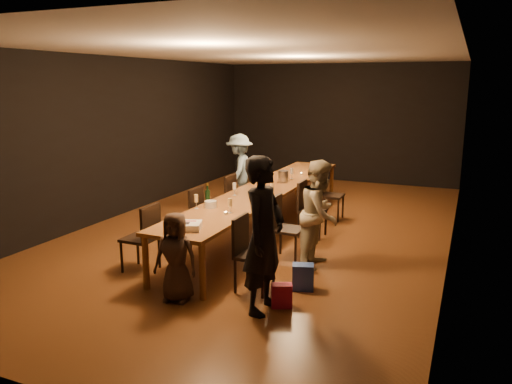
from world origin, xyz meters
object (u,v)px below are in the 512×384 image
at_px(chair_left_0, 140,238).
at_px(chair_left_3, 249,187).
at_px(woman_birthday, 264,235).
at_px(table, 265,191).
at_px(man_blue, 239,171).
at_px(birthday_cake, 186,226).
at_px(chair_right_2, 313,209).
at_px(plate_stack, 211,204).
at_px(chair_left_2, 221,200).
at_px(chair_right_0, 255,254).
at_px(chair_right_1, 288,229).
at_px(champagne_bottle, 208,193).
at_px(child, 176,257).
at_px(woman_tan, 320,214).
at_px(chair_right_3, 332,195).
at_px(chair_left_1, 186,216).
at_px(ice_bucket, 283,176).

xyz_separation_m(chair_left_0, chair_left_3, (0.00, 3.60, 0.00)).
bearing_deg(woman_birthday, chair_left_3, 30.62).
height_order(table, man_blue, man_blue).
bearing_deg(chair_left_0, birthday_cake, -104.67).
relative_size(chair_right_2, man_blue, 0.62).
bearing_deg(chair_right_2, plate_stack, -34.45).
bearing_deg(chair_left_2, chair_right_0, -144.69).
height_order(chair_right_1, champagne_bottle, champagne_bottle).
relative_size(child, champagne_bottle, 3.41).
distance_m(chair_right_2, woman_tan, 1.37).
height_order(chair_right_3, birthday_cake, chair_right_3).
distance_m(chair_left_1, plate_stack, 0.80).
bearing_deg(child, birthday_cake, 94.90).
bearing_deg(chair_right_2, chair_right_0, -0.00).
height_order(chair_right_2, chair_left_1, same).
bearing_deg(birthday_cake, child, -97.29).
xyz_separation_m(chair_left_1, birthday_cake, (0.87, -1.43, 0.33)).
xyz_separation_m(chair_right_3, chair_left_3, (-1.70, 0.00, 0.00)).
xyz_separation_m(chair_right_2, chair_left_3, (-1.70, 1.20, 0.00)).
bearing_deg(birthday_cake, chair_right_2, 51.04).
bearing_deg(chair_left_2, chair_left_1, -180.00).
bearing_deg(woman_birthday, birthday_cake, 82.46).
bearing_deg(woman_birthday, man_blue, 32.75).
bearing_deg(table, chair_right_3, 54.69).
distance_m(chair_right_0, child, 0.96).
distance_m(woman_birthday, man_blue, 4.86).
height_order(birthday_cake, plate_stack, plate_stack).
height_order(chair_left_2, woman_birthday, woman_birthday).
distance_m(chair_right_0, man_blue, 4.30).
height_order(chair_right_3, champagne_bottle, champagne_bottle).
bearing_deg(plate_stack, woman_birthday, -43.64).
xyz_separation_m(chair_right_2, chair_left_0, (-1.70, -2.40, 0.00)).
height_order(plate_stack, ice_bucket, ice_bucket).
relative_size(chair_left_0, chair_left_2, 1.00).
height_order(chair_left_0, child, child).
xyz_separation_m(chair_right_2, plate_stack, (-1.07, -1.55, 0.33)).
distance_m(chair_left_0, ice_bucket, 3.23).
xyz_separation_m(chair_left_2, birthday_cake, (0.87, -2.63, 0.33)).
xyz_separation_m(chair_left_3, ice_bucket, (0.93, -0.54, 0.39)).
height_order(chair_right_0, woman_tan, woman_tan).
relative_size(chair_left_0, woman_birthday, 0.53).
bearing_deg(chair_left_1, chair_right_0, -125.22).
relative_size(chair_left_2, champagne_bottle, 2.97).
xyz_separation_m(chair_right_1, man_blue, (-2.00, 2.60, 0.29)).
xyz_separation_m(man_blue, champagne_bottle, (0.78, -2.76, 0.16)).
bearing_deg(chair_right_1, table, -144.69).
bearing_deg(chair_right_0, man_blue, -152.24).
height_order(birthday_cake, ice_bucket, ice_bucket).
xyz_separation_m(chair_right_3, chair_left_0, (-1.70, -3.60, 0.00)).
relative_size(chair_right_0, plate_stack, 5.25).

